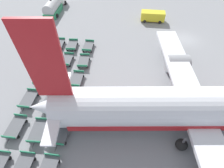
{
  "coord_description": "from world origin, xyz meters",
  "views": [
    {
      "loc": [
        26.55,
        -14.99,
        18.06
      ],
      "look_at": [
        11.31,
        -14.07,
        1.16
      ],
      "focal_mm": 28.0,
      "sensor_mm": 36.0,
      "label": 1
    }
  ],
  "objects": [
    {
      "name": "baggage_dolly_row_mid_b_col_d",
      "position": [
        13.4,
        -19.44,
        0.47
      ],
      "size": [
        3.58,
        2.04,
        0.92
      ],
      "color": "#515459",
      "rests_on": "ground_plane"
    },
    {
      "name": "ground_plane",
      "position": [
        0.0,
        0.0,
        0.0
      ],
      "size": [
        500.0,
        500.0,
        0.0
      ],
      "primitive_type": "plane",
      "color": "gray"
    },
    {
      "name": "baggage_dolly_row_near_col_e",
      "position": [
        16.47,
        -25.12,
        0.47
      ],
      "size": [
        3.58,
        2.05,
        0.92
      ],
      "color": "#515459",
      "rests_on": "ground_plane"
    },
    {
      "name": "baggage_dolly_row_mid_a_col_a",
      "position": [
        1.44,
        -20.26,
        0.47
      ],
      "size": [
        3.55,
        1.86,
        0.92
      ],
      "color": "#515459",
      "rests_on": "ground_plane"
    },
    {
      "name": "baggage_dolly_row_mid_a_col_c",
      "position": [
        9.2,
        -21.41,
        0.47
      ],
      "size": [
        3.58,
        2.0,
        0.92
      ],
      "color": "#515459",
      "rests_on": "ground_plane"
    },
    {
      "name": "baggage_dolly_row_mid_b_col_b",
      "position": [
        5.71,
        -18.11,
        0.47
      ],
      "size": [
        3.55,
        1.86,
        0.92
      ],
      "color": "#515459",
      "rests_on": "ground_plane"
    },
    {
      "name": "baggage_dolly_row_near_col_d",
      "position": [
        12.62,
        -24.65,
        0.47
      ],
      "size": [
        3.58,
        2.04,
        0.92
      ],
      "color": "#515459",
      "rests_on": "ground_plane"
    },
    {
      "name": "baggage_dolly_row_near_col_b",
      "position": [
        4.97,
        -23.34,
        0.47
      ],
      "size": [
        3.56,
        1.91,
        0.92
      ],
      "color": "#515459",
      "rests_on": "ground_plane"
    },
    {
      "name": "baggage_dolly_row_mid_a_col_d",
      "position": [
        13.22,
        -21.92,
        0.47
      ],
      "size": [
        3.58,
        2.07,
        0.92
      ],
      "color": "#515459",
      "rests_on": "ground_plane"
    },
    {
      "name": "fuel_tanker_primary",
      "position": [
        -12.26,
        -25.31,
        1.28
      ],
      "size": [
        9.19,
        4.25,
        3.08
      ],
      "color": "white",
      "rests_on": "ground_plane"
    },
    {
      "name": "baggage_dolly_row_mid_b_col_e",
      "position": [
        17.49,
        -19.95,
        0.47
      ],
      "size": [
        3.58,
        2.06,
        0.92
      ],
      "color": "#515459",
      "rests_on": "ground_plane"
    },
    {
      "name": "baggage_dolly_row_near_col_c",
      "position": [
        8.9,
        -23.78,
        0.47
      ],
      "size": [
        3.57,
        1.94,
        0.92
      ],
      "color": "#515459",
      "rests_on": "ground_plane"
    },
    {
      "name": "baggage_dolly_row_mid_a_col_b",
      "position": [
        5.22,
        -20.75,
        0.47
      ],
      "size": [
        3.58,
        2.02,
        0.92
      ],
      "color": "#515459",
      "rests_on": "ground_plane"
    },
    {
      "name": "baggage_dolly_row_mid_a_col_e",
      "position": [
        17.1,
        -22.46,
        0.47
      ],
      "size": [
        3.57,
        1.92,
        0.92
      ],
      "color": "#515459",
      "rests_on": "ground_plane"
    },
    {
      "name": "baggage_dolly_row_mid_a_col_f",
      "position": [
        20.87,
        -23.16,
        0.47
      ],
      "size": [
        3.58,
        2.01,
        0.92
      ],
      "color": "#515459",
      "rests_on": "ground_plane"
    },
    {
      "name": "airplane",
      "position": [
        16.78,
        -4.52,
        2.91
      ],
      "size": [
        31.59,
        37.52,
        12.78
      ],
      "color": "silver",
      "rests_on": "ground_plane"
    },
    {
      "name": "service_van",
      "position": [
        -6.84,
        -4.68,
        1.07
      ],
      "size": [
        2.9,
        4.96,
        1.95
      ],
      "color": "yellow",
      "rests_on": "ground_plane"
    },
    {
      "name": "baggage_dolly_row_near_col_a",
      "position": [
        0.94,
        -22.58,
        0.47
      ],
      "size": [
        3.56,
        1.91,
        0.92
      ],
      "color": "#515459",
      "rests_on": "ground_plane"
    },
    {
      "name": "baggage_dolly_row_mid_b_col_c",
      "position": [
        9.51,
        -18.9,
        0.47
      ],
      "size": [
        3.58,
        2.01,
        0.92
      ],
      "color": "#515459",
      "rests_on": "ground_plane"
    },
    {
      "name": "baggage_dolly_row_mid_b_col_a",
      "position": [
        1.9,
        -17.52,
        0.47
      ],
      "size": [
        3.58,
        2.0,
        0.92
      ],
      "color": "#515459",
      "rests_on": "ground_plane"
    }
  ]
}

